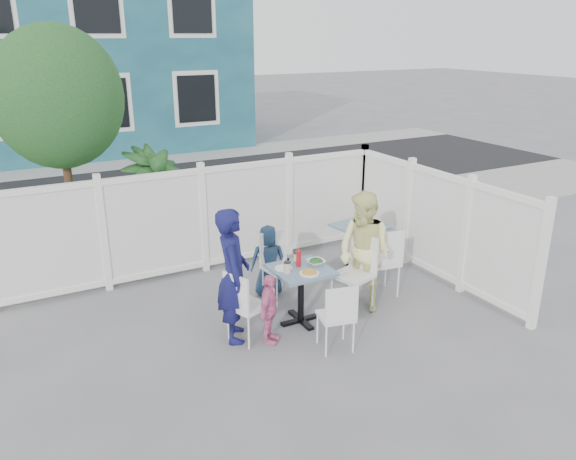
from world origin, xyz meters
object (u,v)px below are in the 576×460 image
main_table (301,281)px  man (233,275)px  chair_back (278,260)px  woman (364,252)px  chair_left (243,302)px  chair_near (338,313)px  chair_right (357,267)px  toddler (269,309)px  spare_table (360,235)px  boy (268,261)px

main_table → man: bearing=177.5°
chair_back → man: man is taller
main_table → woman: 0.94m
chair_left → man: 0.33m
chair_left → man: man is taller
main_table → chair_near: 0.81m
chair_right → toddler: (-1.40, -0.25, -0.15)m
chair_back → chair_near: size_ratio=1.11×
chair_right → woman: woman is taller
chair_near → toddler: (-0.59, 0.54, -0.06)m
spare_table → toddler: 2.49m
chair_left → chair_back: bearing=114.1°
chair_left → chair_back: chair_back is taller
man → chair_right: bearing=-72.8°
main_table → chair_right: bearing=-1.0°
chair_right → chair_near: chair_right is taller
chair_back → chair_left: bearing=37.8°
boy → spare_table: bearing=-154.1°
chair_left → toddler: (0.25, -0.16, -0.09)m
chair_back → toddler: 1.21m
chair_back → woman: size_ratio=0.59×
boy → toddler: bearing=86.4°
chair_near → man: man is taller
chair_left → boy: 1.29m
spare_table → chair_right: (-0.75, -1.01, 0.02)m
spare_table → chair_left: 2.64m
chair_left → chair_near: size_ratio=1.06×
chair_right → chair_back: 1.09m
spare_table → chair_near: chair_near is taller
man → main_table: bearing=-73.5°
boy → toddler: size_ratio=1.17×
woman → spare_table: bearing=130.6°
chair_near → toddler: size_ratio=0.98×
chair_back → chair_near: (-0.05, -1.56, -0.06)m
main_table → chair_right: 0.83m
woman → boy: 1.34m
chair_near → woman: 1.20m
main_table → man: (-0.88, 0.04, 0.24)m
spare_table → chair_back: bearing=-171.2°
woman → chair_left: bearing=-104.6°
main_table → chair_left: 0.83m
man → toddler: bearing=-114.8°
main_table → chair_back: size_ratio=0.78×
chair_left → chair_right: 1.66m
spare_table → chair_near: bearing=-130.9°
chair_right → toddler: size_ratio=1.17×
chair_back → man: bearing=31.2°
chair_right → woman: 0.22m
main_table → man: size_ratio=0.45×
main_table → toddler: (-0.57, -0.26, -0.13)m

